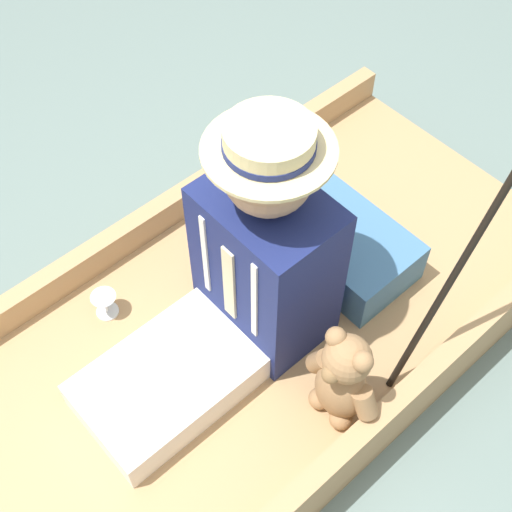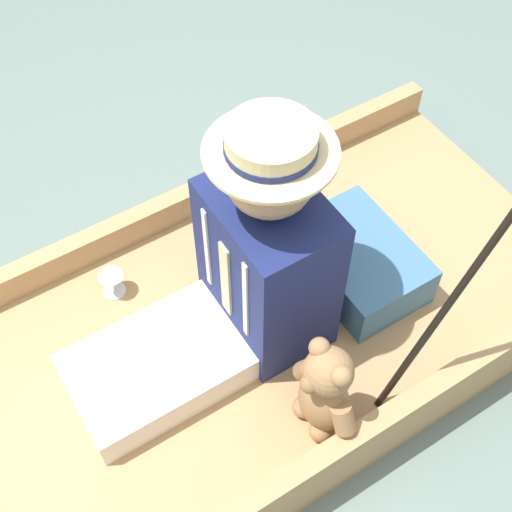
% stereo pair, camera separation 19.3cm
% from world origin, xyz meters
% --- Properties ---
extents(ground_plane, '(16.00, 16.00, 0.00)m').
position_xyz_m(ground_plane, '(0.00, 0.00, 0.00)').
color(ground_plane, slate).
extents(punt_boat, '(1.06, 2.41, 0.25)m').
position_xyz_m(punt_boat, '(0.00, 0.00, 0.08)').
color(punt_boat, tan).
rests_on(punt_boat, ground_plane).
extents(seat_cushion, '(0.42, 0.30, 0.15)m').
position_xyz_m(seat_cushion, '(-0.03, -0.52, 0.22)').
color(seat_cushion, teal).
rests_on(seat_cushion, punt_boat).
extents(seated_person, '(0.37, 0.79, 0.80)m').
position_xyz_m(seated_person, '(-0.01, -0.11, 0.45)').
color(seated_person, white).
rests_on(seated_person, punt_boat).
extents(teddy_bear, '(0.25, 0.15, 0.36)m').
position_xyz_m(teddy_bear, '(-0.37, -0.13, 0.32)').
color(teddy_bear, '#9E754C').
rests_on(teddy_bear, punt_boat).
extents(wine_glass, '(0.08, 0.08, 0.09)m').
position_xyz_m(wine_glass, '(0.33, 0.17, 0.21)').
color(wine_glass, silver).
rests_on(wine_glass, punt_boat).
extents(walking_cane, '(0.04, 0.32, 0.80)m').
position_xyz_m(walking_cane, '(-0.43, -0.48, 0.61)').
color(walking_cane, black).
rests_on(walking_cane, punt_boat).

